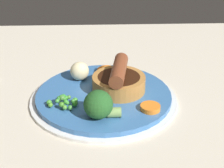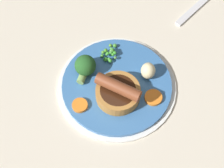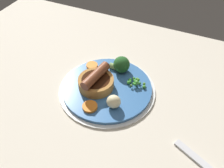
{
  "view_description": "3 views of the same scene",
  "coord_description": "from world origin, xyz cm",
  "px_view_note": "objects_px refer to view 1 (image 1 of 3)",
  "views": [
    {
      "loc": [
        4.41,
        60.93,
        37.74
      ],
      "look_at": [
        2.25,
        2.02,
        6.35
      ],
      "focal_mm": 60.0,
      "sensor_mm": 36.0,
      "label": 1
    },
    {
      "loc": [
        -35.13,
        -10.17,
        76.72
      ],
      "look_at": [
        1.87,
        2.5,
        7.33
      ],
      "focal_mm": 60.0,
      "sensor_mm": 36.0,
      "label": 2
    },
    {
      "loc": [
        24.92,
        -41.49,
        53.01
      ],
      "look_at": [
        5.68,
        0.94,
        7.17
      ],
      "focal_mm": 40.0,
      "sensor_mm": 36.0,
      "label": 3
    }
  ],
  "objects_px": {
    "dinner_plate": "(104,98)",
    "broccoli_floret_near": "(99,105)",
    "sausage_pudding": "(119,81)",
    "pea_pile": "(63,101)",
    "carrot_slice_2": "(150,108)",
    "potato_chunk_0": "(80,71)",
    "carrot_slice_0": "(107,71)"
  },
  "relations": [
    {
      "from": "pea_pile",
      "to": "sausage_pudding",
      "type": "bearing_deg",
      "value": -152.09
    },
    {
      "from": "potato_chunk_0",
      "to": "pea_pile",
      "type": "bearing_deg",
      "value": 76.19
    },
    {
      "from": "carrot_slice_2",
      "to": "broccoli_floret_near",
      "type": "bearing_deg",
      "value": 12.82
    },
    {
      "from": "dinner_plate",
      "to": "broccoli_floret_near",
      "type": "xyz_separation_m",
      "value": [
        0.01,
        0.08,
        0.03
      ]
    },
    {
      "from": "pea_pile",
      "to": "broccoli_floret_near",
      "type": "xyz_separation_m",
      "value": [
        -0.06,
        0.04,
        0.01
      ]
    },
    {
      "from": "dinner_plate",
      "to": "broccoli_floret_near",
      "type": "relative_size",
      "value": 4.39
    },
    {
      "from": "broccoli_floret_near",
      "to": "potato_chunk_0",
      "type": "height_order",
      "value": "broccoli_floret_near"
    },
    {
      "from": "pea_pile",
      "to": "broccoli_floret_near",
      "type": "distance_m",
      "value": 0.07
    },
    {
      "from": "potato_chunk_0",
      "to": "carrot_slice_2",
      "type": "bearing_deg",
      "value": 136.73
    },
    {
      "from": "broccoli_floret_near",
      "to": "potato_chunk_0",
      "type": "distance_m",
      "value": 0.14
    },
    {
      "from": "broccoli_floret_near",
      "to": "carrot_slice_2",
      "type": "height_order",
      "value": "broccoli_floret_near"
    },
    {
      "from": "sausage_pudding",
      "to": "dinner_plate",
      "type": "bearing_deg",
      "value": 121.61
    },
    {
      "from": "broccoli_floret_near",
      "to": "carrot_slice_2",
      "type": "xyz_separation_m",
      "value": [
        -0.09,
        -0.02,
        -0.02
      ]
    },
    {
      "from": "sausage_pudding",
      "to": "potato_chunk_0",
      "type": "height_order",
      "value": "sausage_pudding"
    },
    {
      "from": "pea_pile",
      "to": "potato_chunk_0",
      "type": "bearing_deg",
      "value": -103.81
    },
    {
      "from": "carrot_slice_0",
      "to": "carrot_slice_2",
      "type": "bearing_deg",
      "value": 115.75
    },
    {
      "from": "pea_pile",
      "to": "potato_chunk_0",
      "type": "relative_size",
      "value": 1.48
    },
    {
      "from": "carrot_slice_0",
      "to": "carrot_slice_2",
      "type": "xyz_separation_m",
      "value": [
        -0.07,
        0.14,
        0.0
      ]
    },
    {
      "from": "dinner_plate",
      "to": "pea_pile",
      "type": "distance_m",
      "value": 0.08
    },
    {
      "from": "carrot_slice_2",
      "to": "pea_pile",
      "type": "bearing_deg",
      "value": -7.06
    },
    {
      "from": "pea_pile",
      "to": "carrot_slice_0",
      "type": "xyz_separation_m",
      "value": [
        -0.08,
        -0.13,
        -0.01
      ]
    },
    {
      "from": "broccoli_floret_near",
      "to": "sausage_pudding",
      "type": "bearing_deg",
      "value": -112.69
    },
    {
      "from": "dinner_plate",
      "to": "carrot_slice_2",
      "type": "height_order",
      "value": "carrot_slice_2"
    },
    {
      "from": "dinner_plate",
      "to": "carrot_slice_0",
      "type": "bearing_deg",
      "value": -95.35
    },
    {
      "from": "sausage_pudding",
      "to": "pea_pile",
      "type": "relative_size",
      "value": 1.89
    },
    {
      "from": "sausage_pudding",
      "to": "broccoli_floret_near",
      "type": "relative_size",
      "value": 1.68
    },
    {
      "from": "broccoli_floret_near",
      "to": "carrot_slice_0",
      "type": "xyz_separation_m",
      "value": [
        -0.02,
        -0.16,
        -0.02
      ]
    },
    {
      "from": "sausage_pudding",
      "to": "pea_pile",
      "type": "height_order",
      "value": "sausage_pudding"
    },
    {
      "from": "sausage_pudding",
      "to": "broccoli_floret_near",
      "type": "height_order",
      "value": "sausage_pudding"
    },
    {
      "from": "sausage_pudding",
      "to": "potato_chunk_0",
      "type": "relative_size",
      "value": 2.8
    },
    {
      "from": "dinner_plate",
      "to": "carrot_slice_2",
      "type": "bearing_deg",
      "value": 143.34
    },
    {
      "from": "sausage_pudding",
      "to": "potato_chunk_0",
      "type": "distance_m",
      "value": 0.09
    }
  ]
}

